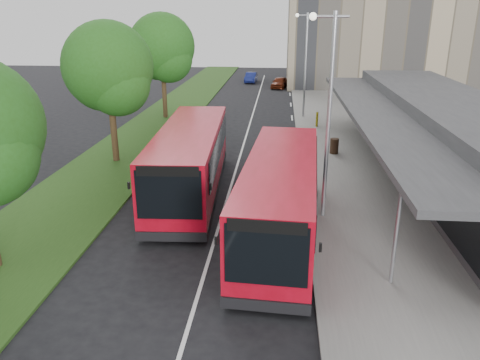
% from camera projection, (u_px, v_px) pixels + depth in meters
% --- Properties ---
extents(ground, '(120.00, 120.00, 0.00)m').
position_uv_depth(ground, '(216.00, 236.00, 17.92)').
color(ground, black).
rests_on(ground, ground).
extents(pavement, '(5.00, 80.00, 0.15)m').
position_uv_depth(pavement, '(328.00, 123.00, 36.18)').
color(pavement, slate).
rests_on(pavement, ground).
extents(grass_verge, '(5.00, 80.00, 0.10)m').
position_uv_depth(grass_verge, '(163.00, 120.00, 37.25)').
color(grass_verge, '#224416').
rests_on(grass_verge, ground).
extents(lane_centre_line, '(0.12, 70.00, 0.01)m').
position_uv_depth(lane_centre_line, '(245.00, 138.00, 32.00)').
color(lane_centre_line, silver).
rests_on(lane_centre_line, ground).
extents(kerb_dashes, '(0.12, 56.00, 0.01)m').
position_uv_depth(kerb_dashes, '(293.00, 126.00, 35.48)').
color(kerb_dashes, silver).
rests_on(kerb_dashes, ground).
extents(office_block, '(22.00, 12.00, 18.00)m').
position_uv_depth(office_block, '(386.00, 5.00, 53.19)').
color(office_block, tan).
rests_on(office_block, ground).
extents(station_building, '(7.70, 26.00, 4.00)m').
position_uv_depth(station_building, '(447.00, 138.00, 23.86)').
color(station_building, '#313134').
rests_on(station_building, ground).
extents(tree_mid, '(4.86, 4.86, 7.81)m').
position_uv_depth(tree_mid, '(109.00, 73.00, 25.30)').
color(tree_mid, '#382616').
rests_on(tree_mid, ground).
extents(tree_far, '(5.13, 5.13, 8.24)m').
position_uv_depth(tree_far, '(162.00, 51.00, 36.47)').
color(tree_far, '#382616').
rests_on(tree_far, ground).
extents(lamp_post_near, '(1.44, 0.28, 8.00)m').
position_uv_depth(lamp_post_near, '(327.00, 106.00, 17.88)').
color(lamp_post_near, '#9D9FA5').
rests_on(lamp_post_near, pavement).
extents(lamp_post_far, '(1.44, 0.28, 8.00)m').
position_uv_depth(lamp_post_far, '(305.00, 59.00, 36.65)').
color(lamp_post_far, '#9D9FA5').
rests_on(lamp_post_far, pavement).
extents(bus_main, '(3.41, 10.81, 3.02)m').
position_uv_depth(bus_main, '(280.00, 198.00, 17.49)').
color(bus_main, '#B1091C').
rests_on(bus_main, ground).
extents(bus_second, '(3.37, 11.15, 3.12)m').
position_uv_depth(bus_second, '(190.00, 161.00, 21.70)').
color(bus_second, '#B1091C').
rests_on(bus_second, ground).
extents(litter_bin, '(0.66, 0.66, 0.91)m').
position_uv_depth(litter_bin, '(334.00, 146.00, 27.89)').
color(litter_bin, '#312014').
rests_on(litter_bin, pavement).
extents(bollard, '(0.22, 0.22, 1.07)m').
position_uv_depth(bollard, '(317.00, 119.00, 34.58)').
color(bollard, yellow).
rests_on(bollard, pavement).
extents(car_near, '(2.25, 3.97, 1.28)m').
position_uv_depth(car_near, '(280.00, 82.00, 53.58)').
color(car_near, '#61200D').
rests_on(car_near, ground).
extents(car_far, '(1.48, 3.75, 1.21)m').
position_uv_depth(car_far, '(251.00, 77.00, 58.03)').
color(car_far, navy).
rests_on(car_far, ground).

